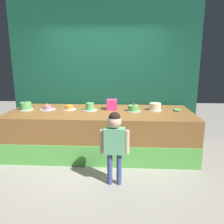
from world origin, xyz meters
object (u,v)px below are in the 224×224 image
at_px(cake_left, 48,108).
at_px(cake_right, 133,108).
at_px(donut, 177,110).
at_px(cake_center_left, 69,108).
at_px(child_figure, 115,139).
at_px(pink_box, 112,105).
at_px(cake_far_right, 155,107).
at_px(cake_far_left, 26,106).
at_px(cake_center_right, 90,107).

relative_size(cake_left, cake_right, 1.12).
height_order(donut, cake_center_left, cake_center_left).
xyz_separation_m(child_figure, pink_box, (-0.12, 1.35, 0.22)).
bearing_deg(cake_right, pink_box, 162.99).
xyz_separation_m(donut, cake_right, (-0.84, -0.07, 0.04)).
height_order(child_figure, cake_center_left, child_figure).
bearing_deg(cake_right, cake_left, 178.65).
relative_size(pink_box, donut, 1.37).
bearing_deg(cake_far_right, cake_center_left, -179.28).
bearing_deg(child_figure, cake_center_left, 126.27).
xyz_separation_m(cake_far_left, cake_right, (2.10, -0.00, -0.02)).
bearing_deg(cake_center_left, cake_right, -3.73).
xyz_separation_m(child_figure, cake_far_right, (0.72, 1.32, 0.19)).
distance_m(pink_box, cake_left, 1.26).
distance_m(pink_box, donut, 1.26).
bearing_deg(cake_far_left, cake_right, -0.01).
distance_m(cake_far_left, cake_far_right, 2.52).
relative_size(cake_far_left, cake_center_left, 1.04).
relative_size(cake_far_left, cake_left, 0.91).
distance_m(pink_box, cake_far_left, 1.68).
bearing_deg(cake_far_left, child_figure, -34.21).
bearing_deg(cake_center_left, cake_center_right, -7.22).
distance_m(cake_center_right, cake_far_right, 1.26).
distance_m(child_figure, cake_center_right, 1.37).
distance_m(cake_right, cake_far_right, 0.43).
distance_m(cake_far_left, cake_center_left, 0.84).
distance_m(cake_center_left, cake_center_right, 0.42).
relative_size(donut, cake_center_right, 0.51).
relative_size(pink_box, cake_far_right, 0.74).
xyz_separation_m(cake_center_right, cake_far_right, (1.26, 0.07, 0.01)).
distance_m(donut, cake_right, 0.84).
bearing_deg(cake_center_right, cake_far_left, -178.70).
relative_size(cake_left, cake_center_left, 1.14).
bearing_deg(donut, cake_far_right, 175.40).
bearing_deg(pink_box, child_figure, -85.09).
bearing_deg(cake_far_right, pink_box, 178.27).
height_order(cake_center_right, cake_right, cake_right).
height_order(child_figure, cake_left, child_figure).
height_order(cake_center_left, cake_right, cake_right).
xyz_separation_m(cake_center_left, cake_right, (1.26, -0.08, 0.02)).
height_order(cake_far_left, cake_far_right, same).
relative_size(pink_box, cake_left, 0.66).
bearing_deg(donut, cake_right, -175.28).
bearing_deg(pink_box, cake_left, -175.96).
height_order(pink_box, cake_center_right, pink_box).
height_order(cake_far_left, cake_right, cake_far_left).
bearing_deg(cake_center_left, cake_far_right, 0.72).
bearing_deg(pink_box, cake_right, -17.01).
xyz_separation_m(donut, cake_center_right, (-1.68, -0.04, 0.04)).
xyz_separation_m(child_figure, cake_center_left, (-0.95, 1.30, 0.15)).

